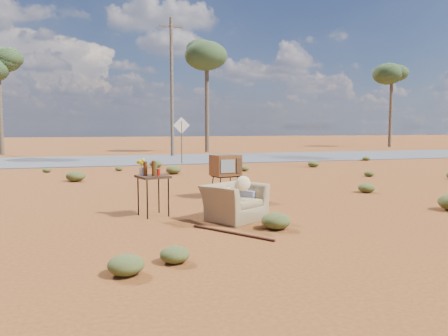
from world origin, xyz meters
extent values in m
plane|color=brown|center=(0.00, 0.00, 0.00)|extent=(140.00, 140.00, 0.00)
cube|color=#565659|center=(0.00, 15.00, 0.02)|extent=(140.00, 7.00, 0.04)
imported|color=#8F774E|center=(0.10, -0.46, 0.45)|extent=(1.23, 1.10, 0.90)
ellipsoid|color=#FAD898|center=(0.04, -0.44, 0.52)|extent=(0.32, 0.32, 0.19)
ellipsoid|color=#FAD898|center=(0.23, -0.58, 0.69)|extent=(0.29, 0.14, 0.29)
cube|color=navy|center=(0.46, -0.13, 0.26)|extent=(0.71, 0.79, 0.52)
cube|color=black|center=(0.69, 2.10, 0.53)|extent=(0.67, 0.57, 0.03)
cylinder|color=black|center=(0.48, 1.84, 0.26)|extent=(0.03, 0.03, 0.53)
cylinder|color=black|center=(1.00, 1.96, 0.26)|extent=(0.03, 0.03, 0.53)
cylinder|color=black|center=(0.38, 2.24, 0.26)|extent=(0.03, 0.03, 0.53)
cylinder|color=black|center=(0.90, 2.36, 0.26)|extent=(0.03, 0.03, 0.53)
cube|color=brown|center=(0.69, 2.10, 0.80)|extent=(0.75, 0.65, 0.51)
cube|color=slate|center=(0.67, 1.82, 0.80)|extent=(0.38, 0.11, 0.32)
cube|color=#472D19|center=(0.98, 1.90, 0.80)|extent=(0.15, 0.05, 0.36)
cube|color=#3A2215|center=(-1.30, 0.34, 0.77)|extent=(0.69, 0.69, 0.04)
cylinder|color=black|center=(-1.45, 0.06, 0.39)|extent=(0.03, 0.03, 0.77)
cylinder|color=black|center=(-1.03, 0.19, 0.39)|extent=(0.03, 0.03, 0.77)
cylinder|color=black|center=(-1.58, 0.48, 0.39)|extent=(0.03, 0.03, 0.77)
cylinder|color=black|center=(-1.16, 0.61, 0.39)|extent=(0.03, 0.03, 0.77)
cylinder|color=#431F0B|center=(-1.45, 0.35, 0.94)|extent=(0.08, 0.08, 0.29)
cylinder|color=#431F0B|center=(-1.30, 0.25, 0.95)|extent=(0.07, 0.07, 0.31)
cylinder|color=#26592C|center=(-1.23, 0.47, 0.93)|extent=(0.07, 0.07, 0.26)
cylinder|color=red|center=(-1.21, 0.25, 0.87)|extent=(0.07, 0.07, 0.14)
cylinder|color=silver|center=(-1.51, 0.45, 0.87)|extent=(0.09, 0.09, 0.15)
ellipsoid|color=gold|center=(-1.51, 0.45, 1.04)|extent=(0.18, 0.18, 0.13)
cylinder|color=#451C12|center=(-0.27, -1.48, 0.02)|extent=(0.99, 1.34, 0.04)
cylinder|color=brown|center=(1.50, 12.00, 1.00)|extent=(0.06, 0.06, 2.00)
cube|color=silver|center=(1.50, 12.00, 1.80)|extent=(0.78, 0.04, 0.78)
cylinder|color=brown|center=(-8.00, 22.00, 3.00)|extent=(0.28, 0.28, 6.00)
cylinder|color=brown|center=(5.00, 21.00, 3.50)|extent=(0.28, 0.28, 7.00)
ellipsoid|color=#364E28|center=(5.00, 21.00, 6.50)|extent=(3.20, 3.20, 2.20)
cylinder|color=brown|center=(22.00, 24.00, 3.25)|extent=(0.28, 0.28, 6.50)
ellipsoid|color=#364E28|center=(22.00, 24.00, 6.00)|extent=(3.20, 3.20, 2.20)
cylinder|color=brown|center=(2.00, 17.50, 4.00)|extent=(0.20, 0.20, 8.00)
cube|color=brown|center=(2.00, 17.50, 7.50)|extent=(1.40, 0.10, 0.10)
ellipsoid|color=#505927|center=(4.50, 1.80, 0.12)|extent=(0.44, 0.44, 0.24)
ellipsoid|color=#505927|center=(-3.00, 6.50, 0.17)|extent=(0.60, 0.60, 0.33)
ellipsoid|color=#505927|center=(6.80, 5.00, 0.10)|extent=(0.36, 0.36, 0.20)
ellipsoid|color=#505927|center=(3.20, 8.00, 0.11)|extent=(0.40, 0.40, 0.22)
ellipsoid|color=#505927|center=(-1.50, 9.50, 0.08)|extent=(0.30, 0.30, 0.17)
camera|label=1|loc=(-2.35, -8.11, 1.73)|focal=35.00mm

